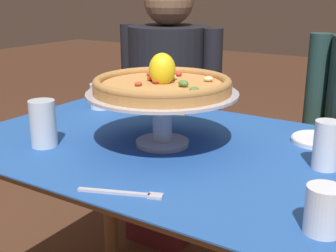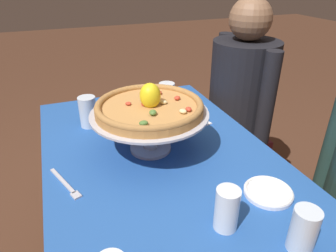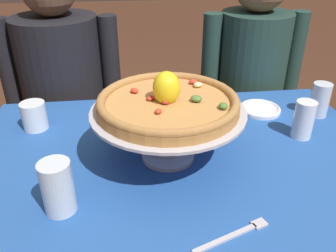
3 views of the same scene
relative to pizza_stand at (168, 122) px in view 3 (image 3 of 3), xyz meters
The scene contains 12 objects.
dining_table 0.24m from the pizza_stand, 31.42° to the left, with size 1.22×0.81×0.73m.
pizza_stand is the anchor object (origin of this frame).
pizza 0.06m from the pizza_stand, 77.39° to the left, with size 0.38×0.38×0.11m.
water_glass_back_left 0.47m from the pizza_stand, 151.82° to the left, with size 0.08×0.08×0.09m.
water_glass_back_right 0.60m from the pizza_stand, 19.61° to the left, with size 0.06×0.06×0.12m.
water_glass_side_right 0.44m from the pizza_stand, ahead, with size 0.06×0.06×0.12m.
water_glass_front_left 0.34m from the pizza_stand, 145.89° to the right, with size 0.07×0.07×0.13m.
side_plate 0.46m from the pizza_stand, 34.54° to the left, with size 0.15×0.15×0.02m.
dinner_fork 0.35m from the pizza_stand, 71.08° to the right, with size 0.18×0.08×0.01m.
sugar_packet 0.33m from the pizza_stand, 112.09° to the left, with size 0.05×0.04×0.01m, color white.
diner_left 0.80m from the pizza_stand, 120.81° to the left, with size 0.51×0.35×1.22m.
diner_right 0.81m from the pizza_stand, 53.51° to the left, with size 0.46×0.32×1.23m.
Camera 3 is at (-0.13, -0.85, 1.30)m, focal length 37.31 mm.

